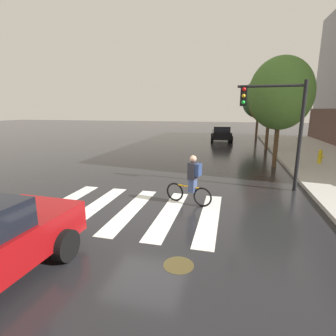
{
  "coord_description": "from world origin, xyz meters",
  "views": [
    {
      "loc": [
        2.54,
        -7.29,
        3.16
      ],
      "look_at": [
        0.58,
        0.69,
        1.28
      ],
      "focal_mm": 27.64,
      "sensor_mm": 36.0,
      "label": 1
    }
  ],
  "objects": [
    {
      "name": "ground_plane",
      "position": [
        0.0,
        0.0,
        0.0
      ],
      "size": [
        120.0,
        120.0,
        0.0
      ],
      "primitive_type": "plane",
      "color": "black"
    },
    {
      "name": "crosswalk_stripes",
      "position": [
        -0.48,
        0.0,
        0.01
      ],
      "size": [
        5.56,
        3.87,
        0.01
      ],
      "color": "silver",
      "rests_on": "ground"
    },
    {
      "name": "manhole_cover",
      "position": [
        1.61,
        -2.6,
        0.0
      ],
      "size": [
        0.64,
        0.64,
        0.01
      ],
      "primitive_type": "cylinder",
      "color": "#473D1E",
      "rests_on": "ground"
    },
    {
      "name": "sedan_mid",
      "position": [
        1.53,
        19.34,
        0.78
      ],
      "size": [
        2.33,
        4.49,
        1.51
      ],
      "color": "black",
      "rests_on": "ground"
    },
    {
      "name": "cyclist",
      "position": [
        1.33,
        0.95,
        0.84
      ],
      "size": [
        1.65,
        0.57,
        1.69
      ],
      "color": "black",
      "rests_on": "ground"
    },
    {
      "name": "traffic_light_near",
      "position": [
        4.23,
        3.41,
        2.86
      ],
      "size": [
        2.47,
        0.28,
        4.2
      ],
      "color": "black",
      "rests_on": "ground"
    },
    {
      "name": "fire_hydrant",
      "position": [
        7.48,
        8.8,
        0.53
      ],
      "size": [
        0.33,
        0.22,
        0.78
      ],
      "color": "gold",
      "rests_on": "sidewalk"
    },
    {
      "name": "street_tree_near",
      "position": [
        4.92,
        7.81,
        3.94
      ],
      "size": [
        3.28,
        3.28,
        5.84
      ],
      "color": "#4C3823",
      "rests_on": "ground"
    },
    {
      "name": "street_tree_mid",
      "position": [
        5.25,
        14.43,
        3.75
      ],
      "size": [
        3.12,
        3.12,
        5.55
      ],
      "color": "#4C3823",
      "rests_on": "ground"
    },
    {
      "name": "street_tree_far",
      "position": [
        5.15,
        22.65,
        4.2
      ],
      "size": [
        3.5,
        3.5,
        6.22
      ],
      "color": "#4C3823",
      "rests_on": "ground"
    }
  ]
}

